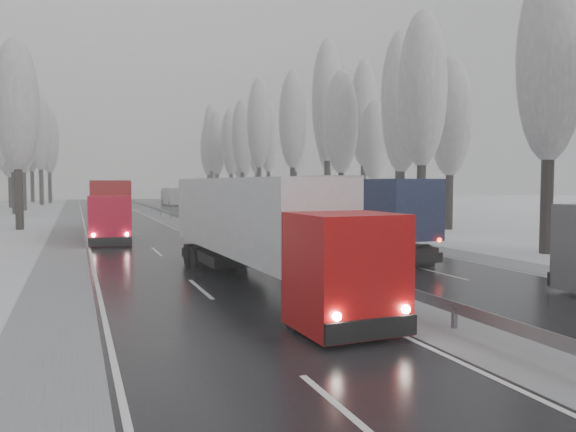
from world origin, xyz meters
TOP-DOWN VIEW (x-y plane):
  - carriageway_right at (5.25, 30.00)m, footprint 7.50×200.00m
  - carriageway_left at (-5.25, 30.00)m, footprint 7.50×200.00m
  - median_slush at (0.00, 30.00)m, footprint 3.00×200.00m
  - shoulder_right at (10.20, 30.00)m, footprint 2.40×200.00m
  - shoulder_left at (-10.20, 30.00)m, footprint 2.40×200.00m
  - median_guardrail at (0.00, 29.99)m, footprint 0.12×200.00m
  - tree_16 at (15.04, 15.67)m, footprint 3.60×3.60m
  - tree_18 at (14.51, 27.03)m, footprint 3.60×3.60m
  - tree_19 at (20.02, 31.03)m, footprint 3.60×3.60m
  - tree_20 at (17.90, 35.17)m, footprint 3.60×3.60m
  - tree_21 at (20.12, 39.17)m, footprint 3.60×3.60m
  - tree_22 at (17.02, 45.60)m, footprint 3.60×3.60m
  - tree_23 at (23.31, 49.60)m, footprint 3.60×3.60m
  - tree_24 at (17.90, 51.02)m, footprint 3.60×3.60m
  - tree_25 at (24.81, 55.02)m, footprint 3.60×3.60m
  - tree_26 at (17.56, 61.27)m, footprint 3.60×3.60m
  - tree_27 at (24.72, 65.27)m, footprint 3.60×3.60m
  - tree_28 at (16.34, 71.95)m, footprint 3.60×3.60m
  - tree_29 at (23.71, 75.95)m, footprint 3.60×3.60m
  - tree_30 at (16.56, 81.70)m, footprint 3.60×3.60m
  - tree_31 at (22.48, 85.70)m, footprint 3.60×3.60m
  - tree_32 at (16.63, 89.21)m, footprint 3.60×3.60m
  - tree_33 at (19.77, 93.21)m, footprint 3.60×3.60m
  - tree_34 at (15.73, 96.32)m, footprint 3.60×3.60m
  - tree_35 at (24.94, 100.32)m, footprint 3.60×3.60m
  - tree_36 at (17.04, 106.16)m, footprint 3.60×3.60m
  - tree_37 at (24.02, 110.16)m, footprint 3.60×3.60m
  - tree_38 at (18.73, 116.73)m, footprint 3.60×3.60m
  - tree_39 at (21.55, 120.73)m, footprint 3.60×3.60m
  - tree_62 at (-13.94, 43.73)m, footprint 3.60×3.60m
  - tree_68 at (-16.58, 69.11)m, footprint 3.60×3.60m
  - tree_70 at (-16.33, 79.19)m, footprint 3.60×3.60m
  - tree_72 at (-18.93, 88.54)m, footprint 3.60×3.60m
  - tree_74 at (-15.07, 99.33)m, footprint 3.60×3.60m
  - tree_76 at (-14.05, 108.72)m, footprint 3.60×3.60m
  - tree_77 at (-19.66, 112.72)m, footprint 3.60×3.60m
  - tree_78 at (-17.56, 115.31)m, footprint 3.60×3.60m
  - tree_79 at (-20.33, 119.31)m, footprint 3.60×3.60m
  - truck_blue_box at (4.92, 20.51)m, footprint 2.62×16.17m
  - truck_cream_box at (7.82, 33.16)m, footprint 4.01×17.45m
  - box_truck_distant at (6.11, 88.89)m, footprint 2.96×8.22m
  - truck_red_white at (-3.24, 11.34)m, footprint 3.16×16.21m
  - truck_red_red at (-6.94, 34.54)m, footprint 3.85×16.14m

SIDE VIEW (x-z plane):
  - carriageway_right at x=5.25m, z-range 0.00..0.03m
  - carriageway_left at x=-5.25m, z-range 0.00..0.03m
  - median_slush at x=0.00m, z-range 0.00..0.04m
  - shoulder_right at x=10.20m, z-range 0.00..0.04m
  - shoulder_left at x=-10.20m, z-range 0.00..0.04m
  - median_guardrail at x=0.00m, z-range 0.22..0.98m
  - box_truck_distant at x=6.11m, z-range 0.03..3.05m
  - truck_red_red at x=-6.94m, z-range 0.34..4.45m
  - truck_red_white at x=-3.24m, z-range 0.35..4.48m
  - truck_blue_box at x=4.92m, z-range 0.35..4.49m
  - truck_cream_box at x=7.82m, z-range 0.37..4.81m
  - tree_23 at x=23.31m, z-range 1.99..15.54m
  - tree_77 at x=-19.66m, z-range 2.10..16.42m
  - tree_33 at x=19.77m, z-range 2.10..16.42m
  - tree_19 at x=20.02m, z-range 2.13..16.70m
  - tree_72 at x=-18.93m, z-range 2.21..17.31m
  - tree_20 at x=17.90m, z-range 2.29..18.00m
  - tree_22 at x=17.02m, z-range 2.31..18.17m
  - tree_62 at x=-13.94m, z-range 2.34..18.38m
  - tree_39 at x=21.55m, z-range 2.36..18.54m
  - tree_37 at x=24.02m, z-range 2.38..18.75m
  - tree_16 at x=15.04m, z-range 2.40..18.93m
  - tree_18 at x=14.51m, z-range 2.41..18.99m
  - tree_68 at x=-16.58m, z-range 2.42..19.07m
  - tree_79 at x=-20.33m, z-range 2.48..19.54m
  - tree_70 at x=-16.33m, z-range 2.48..19.57m
  - tree_32 at x=16.63m, z-range 2.51..19.85m
  - tree_27 at x=24.72m, z-range 2.55..20.17m
  - tree_34 at x=15.73m, z-range 2.55..20.19m
  - tree_30 at x=16.56m, z-range 2.59..20.45m
  - tree_38 at x=18.73m, z-range 2.60..20.58m
  - tree_29 at x=23.71m, z-range 2.62..20.73m
  - tree_35 at x=24.94m, z-range 2.64..20.89m
  - tree_76 at x=-14.05m, z-range 2.68..21.23m
  - tree_31 at x=22.48m, z-range 2.68..21.26m
  - tree_21 at x=20.12m, z-range 2.69..21.31m
  - tree_26 at x=17.56m, z-range 2.71..21.49m
  - tree_25 at x=24.81m, z-range 2.80..22.24m
  - tree_78 at x=-17.56m, z-range 2.81..22.37m
  - tree_28 at x=16.34m, z-range 2.82..22.45m
  - tree_74 at x=-15.07m, z-range 2.83..22.52m
  - tree_36 at x=17.04m, z-range 2.91..23.13m
  - tree_24 at x=17.90m, z-range 2.94..23.43m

